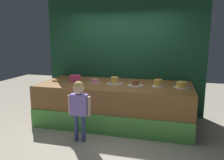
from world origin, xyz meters
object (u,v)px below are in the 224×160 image
at_px(pink_box, 75,78).
at_px(cake_right, 158,83).
at_px(cake_far_left, 94,81).
at_px(cake_center, 135,84).
at_px(donut, 55,80).
at_px(cake_left, 115,81).
at_px(child_figure, 79,103).
at_px(cake_far_right, 182,85).

height_order(pink_box, cake_right, cake_right).
bearing_deg(pink_box, cake_far_left, -2.03).
xyz_separation_m(cake_center, cake_right, (0.46, 0.04, 0.02)).
relative_size(donut, cake_left, 0.43).
height_order(donut, cake_right, cake_right).
distance_m(pink_box, cake_left, 0.92).
bearing_deg(cake_far_left, donut, -175.93).
xyz_separation_m(donut, cake_far_left, (0.92, 0.07, 0.02)).
xyz_separation_m(cake_left, cake_right, (0.92, -0.02, 0.00)).
relative_size(child_figure, cake_far_left, 4.25).
distance_m(child_figure, pink_box, 1.21).
distance_m(child_figure, cake_center, 1.31).
xyz_separation_m(cake_left, cake_far_right, (1.39, -0.03, -0.01)).
bearing_deg(donut, cake_right, 1.10).
bearing_deg(cake_center, cake_right, 5.50).
xyz_separation_m(cake_left, cake_center, (0.46, -0.07, -0.02)).
distance_m(child_figure, cake_right, 1.68).
height_order(cake_left, cake_right, cake_right).
height_order(donut, cake_far_right, cake_far_right).
distance_m(pink_box, cake_far_right, 2.31).
height_order(pink_box, cake_far_right, pink_box).
relative_size(pink_box, cake_far_left, 0.80).
bearing_deg(donut, cake_center, -0.00).
height_order(cake_far_left, cake_far_right, cake_far_left).
xyz_separation_m(child_figure, donut, (-1.00, 0.98, 0.18)).
bearing_deg(cake_far_right, child_figure, -150.20).
bearing_deg(cake_far_right, donut, -179.19).
bearing_deg(cake_center, cake_far_left, 175.92).
height_order(cake_far_left, cake_center, cake_far_left).
bearing_deg(cake_center, donut, 180.00).
height_order(child_figure, cake_left, child_figure).
xyz_separation_m(pink_box, cake_right, (1.85, -0.04, -0.01)).
bearing_deg(cake_left, donut, -177.29).
bearing_deg(cake_left, cake_right, -1.31).
bearing_deg(cake_left, cake_far_right, -1.09).
bearing_deg(cake_right, cake_far_left, 179.12).
bearing_deg(donut, cake_left, 2.71).
distance_m(cake_far_left, cake_left, 0.46).
xyz_separation_m(pink_box, cake_left, (0.92, -0.02, -0.01)).
bearing_deg(cake_far_right, cake_center, -177.56).
bearing_deg(pink_box, cake_right, -1.17).
relative_size(cake_left, cake_center, 1.09).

